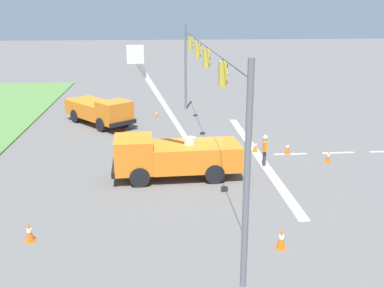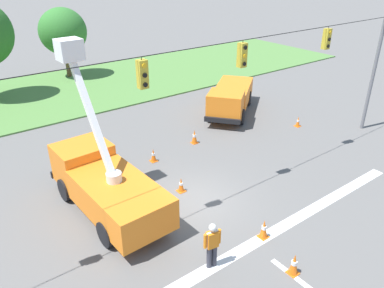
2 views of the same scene
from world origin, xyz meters
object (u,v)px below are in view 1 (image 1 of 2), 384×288
(traffic_cone_foreground_right, at_px, (255,146))
(traffic_cone_mid_left, at_px, (184,152))
(utility_truck_support_near, at_px, (100,110))
(traffic_cone_mid_right, at_px, (157,114))
(utility_truck_bucket_lift, at_px, (173,153))
(traffic_cone_lane_edge_b, at_px, (328,156))
(traffic_cone_lane_edge_a, at_px, (287,147))
(traffic_cone_near_bucket, at_px, (281,238))
(traffic_cone_far_left, at_px, (127,136))
(traffic_cone_far_right, at_px, (29,232))
(road_worker, at_px, (265,148))
(traffic_cone_foreground_left, at_px, (131,150))

(traffic_cone_foreground_right, xyz_separation_m, traffic_cone_mid_left, (-0.68, 4.39, -0.05))
(utility_truck_support_near, bearing_deg, traffic_cone_mid_right, -66.03)
(utility_truck_bucket_lift, xyz_separation_m, traffic_cone_lane_edge_b, (1.63, -8.97, -0.98))
(traffic_cone_foreground_right, relative_size, traffic_cone_lane_edge_b, 1.05)
(traffic_cone_lane_edge_a, bearing_deg, traffic_cone_near_bucket, 162.60)
(traffic_cone_far_left, height_order, traffic_cone_far_right, traffic_cone_far_left)
(utility_truck_support_near, xyz_separation_m, traffic_cone_lane_edge_a, (-8.06, -12.05, -0.70))
(traffic_cone_mid_left, xyz_separation_m, traffic_cone_far_left, (3.46, 3.56, 0.07))
(traffic_cone_foreground_right, relative_size, traffic_cone_lane_edge_a, 0.96)
(utility_truck_support_near, bearing_deg, utility_truck_bucket_lift, -156.43)
(traffic_cone_mid_right, distance_m, traffic_cone_far_right, 20.17)
(traffic_cone_foreground_right, distance_m, traffic_cone_far_left, 8.43)
(utility_truck_support_near, xyz_separation_m, road_worker, (-10.02, -10.15, -0.11))
(traffic_cone_mid_right, relative_size, traffic_cone_lane_edge_b, 0.87)
(road_worker, relative_size, traffic_cone_far_left, 2.17)
(utility_truck_bucket_lift, bearing_deg, traffic_cone_mid_right, 3.21)
(utility_truck_bucket_lift, relative_size, traffic_cone_mid_left, 9.75)
(traffic_cone_foreground_right, relative_size, traffic_cone_near_bucket, 0.95)
(road_worker, xyz_separation_m, traffic_cone_far_right, (-7.66, 10.86, -0.60))
(traffic_cone_lane_edge_b, xyz_separation_m, traffic_cone_far_right, (-7.90, 14.66, 0.04))
(traffic_cone_foreground_right, xyz_separation_m, traffic_cone_lane_edge_a, (-0.55, -1.86, 0.02))
(utility_truck_bucket_lift, bearing_deg, road_worker, -74.91)
(utility_truck_support_near, bearing_deg, traffic_cone_near_bucket, -155.52)
(utility_truck_bucket_lift, height_order, traffic_cone_mid_left, utility_truck_bucket_lift)
(traffic_cone_foreground_left, height_order, traffic_cone_far_left, traffic_cone_far_left)
(traffic_cone_lane_edge_a, distance_m, traffic_cone_lane_edge_b, 2.56)
(utility_truck_bucket_lift, xyz_separation_m, utility_truck_support_near, (11.41, 4.98, -0.24))
(traffic_cone_foreground_left, bearing_deg, traffic_cone_far_right, 161.36)
(traffic_cone_foreground_left, bearing_deg, traffic_cone_mid_left, -98.73)
(traffic_cone_mid_left, bearing_deg, traffic_cone_foreground_left, 81.27)
(road_worker, height_order, traffic_cone_mid_left, road_worker)
(road_worker, bearing_deg, traffic_cone_lane_edge_b, -86.41)
(traffic_cone_foreground_right, xyz_separation_m, traffic_cone_lane_edge_b, (-2.26, -3.76, -0.02))
(traffic_cone_far_right, bearing_deg, traffic_cone_lane_edge_b, -61.68)
(traffic_cone_mid_right, relative_size, traffic_cone_near_bucket, 0.79)
(traffic_cone_far_right, bearing_deg, traffic_cone_lane_edge_a, -53.01)
(traffic_cone_mid_right, height_order, traffic_cone_lane_edge_b, traffic_cone_lane_edge_b)
(traffic_cone_near_bucket, bearing_deg, utility_truck_bucket_lift, 25.84)
(utility_truck_bucket_lift, height_order, traffic_cone_lane_edge_b, utility_truck_bucket_lift)
(traffic_cone_foreground_right, bearing_deg, traffic_cone_lane_edge_a, -106.39)
(utility_truck_support_near, bearing_deg, traffic_cone_far_left, -154.70)
(utility_truck_support_near, relative_size, traffic_cone_lane_edge_a, 7.87)
(traffic_cone_foreground_left, xyz_separation_m, traffic_cone_lane_edge_b, (-2.07, -11.30, 0.02))
(traffic_cone_far_left, relative_size, traffic_cone_far_right, 1.01)
(road_worker, bearing_deg, traffic_cone_mid_right, 26.44)
(traffic_cone_far_right, bearing_deg, traffic_cone_foreground_left, -18.64)
(traffic_cone_mid_right, bearing_deg, utility_truck_support_near, 113.97)
(traffic_cone_foreground_left, bearing_deg, road_worker, -107.09)
(traffic_cone_near_bucket, distance_m, traffic_cone_lane_edge_b, 10.61)
(traffic_cone_mid_left, distance_m, traffic_cone_lane_edge_b, 8.30)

